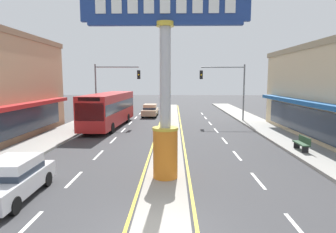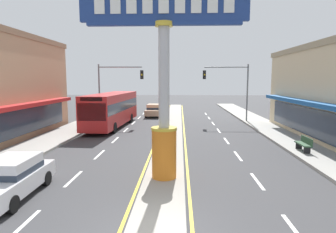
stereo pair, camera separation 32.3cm
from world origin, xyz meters
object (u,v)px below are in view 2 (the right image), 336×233
sedan_far_right_lane (154,110)px  street_bench (304,144)px  traffic_light_left_side (115,83)px  sedan_near_left_lane (11,177)px  bus_near_right_lane (112,108)px  district_sign (164,76)px  traffic_light_right_side (231,83)px

sedan_far_right_lane → street_bench: 21.24m
sedan_far_right_lane → traffic_light_left_side: bearing=-124.1°
traffic_light_left_side → sedan_near_left_lane: traffic_light_left_side is taller
sedan_far_right_lane → sedan_near_left_lane: size_ratio=1.00×
sedan_far_right_lane → bus_near_right_lane: bearing=-111.8°
sedan_near_left_lane → street_bench: bearing=26.9°
district_sign → street_bench: district_sign is taller
bus_near_right_lane → sedan_near_left_lane: size_ratio=2.62×
bus_near_right_lane → sedan_far_right_lane: bus_near_right_lane is taller
district_sign → traffic_light_right_side: (6.15, 18.66, -0.46)m
traffic_light_right_side → bus_near_right_lane: (-12.02, -3.62, -2.38)m
street_bench → district_sign: bearing=-148.7°
traffic_light_right_side → sedan_near_left_lane: 24.26m
district_sign → street_bench: bearing=31.3°
traffic_light_right_side → sedan_near_left_lane: (-12.02, -20.79, -3.46)m
sedan_far_right_lane → street_bench: (10.95, -18.20, -0.14)m
district_sign → sedan_near_left_lane: size_ratio=1.94×
sedan_far_right_lane → sedan_near_left_lane: (-3.30, -25.43, 0.00)m
sedan_near_left_lane → street_bench: sedan_near_left_lane is taller
traffic_light_left_side → traffic_light_right_side: 12.32m
traffic_light_left_side → bus_near_right_lane: 3.82m
traffic_light_left_side → sedan_far_right_lane: traffic_light_left_side is taller
bus_near_right_lane → sedan_near_left_lane: bus_near_right_lane is taller
bus_near_right_lane → district_sign: bearing=-68.7°
district_sign → sedan_far_right_lane: district_sign is taller
traffic_light_right_side → district_sign: bearing=-108.3°
district_sign → traffic_light_left_side: district_sign is taller
bus_near_right_lane → street_bench: bearing=-34.9°
sedan_far_right_lane → street_bench: bearing=-59.0°
district_sign → traffic_light_right_side: size_ratio=1.36×
traffic_light_left_side → sedan_far_right_lane: (3.59, 5.29, -3.46)m
traffic_light_left_side → sedan_far_right_lane: size_ratio=1.43×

